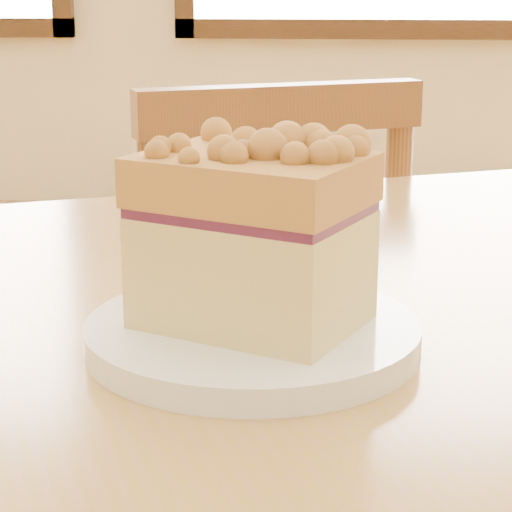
{
  "coord_description": "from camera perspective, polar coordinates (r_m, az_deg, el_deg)",
  "views": [
    {
      "loc": [
        0.09,
        -0.28,
        0.99
      ],
      "look_at": [
        0.04,
        0.36,
        0.8
      ],
      "focal_mm": 70.0,
      "sensor_mm": 36.0,
      "label": 1
    }
  ],
  "objects": [
    {
      "name": "cafe_table_main",
      "position": [
        0.72,
        -3.96,
        -10.9
      ],
      "size": [
        1.56,
        1.33,
        0.75
      ],
      "rotation": [
        0.0,
        0.0,
        0.4
      ],
      "color": "#A97741",
      "rests_on": "ground"
    },
    {
      "name": "cafe_chair_main",
      "position": [
        1.42,
        -0.66,
        -6.72
      ],
      "size": [
        0.52,
        0.52,
        0.87
      ],
      "rotation": [
        0.0,
        0.0,
        3.56
      ],
      "color": "brown",
      "rests_on": "ground"
    },
    {
      "name": "cake_slice",
      "position": [
        0.63,
        -0.24,
        1.48
      ],
      "size": [
        0.17,
        0.15,
        0.13
      ],
      "rotation": [
        0.0,
        0.0,
        -0.42
      ],
      "color": "tan",
      "rests_on": "plate"
    },
    {
      "name": "plate",
      "position": [
        0.65,
        -0.21,
        -4.59
      ],
      "size": [
        0.22,
        0.22,
        0.02
      ],
      "color": "white",
      "rests_on": "cafe_table_main"
    }
  ]
}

